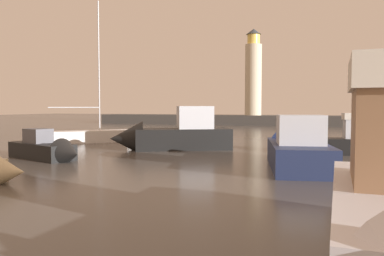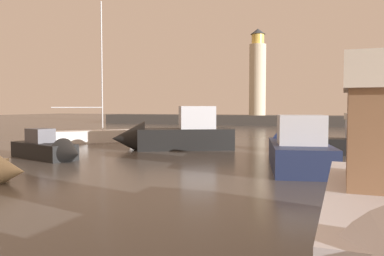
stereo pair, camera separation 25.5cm
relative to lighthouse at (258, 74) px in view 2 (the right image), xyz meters
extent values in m
plane|color=#4C4742|center=(7.50, -31.95, -8.41)|extent=(220.00, 220.00, 0.00)
cube|color=#423F3D|center=(7.50, 0.00, -7.61)|extent=(69.75, 6.29, 1.61)
cylinder|color=beige|center=(0.00, 0.00, -0.92)|extent=(2.75, 2.75, 11.77)
cylinder|color=#F2CC59|center=(0.00, 0.00, 5.79)|extent=(2.06, 2.06, 1.65)
cone|color=#33383D|center=(0.00, 0.00, 7.09)|extent=(2.47, 2.47, 0.94)
cube|color=#1E284C|center=(10.49, -45.28, -7.77)|extent=(3.91, 7.07, 1.28)
cone|color=#1E284C|center=(9.72, -41.35, -7.71)|extent=(2.98, 2.85, 2.57)
cube|color=silver|center=(10.62, -45.96, -6.43)|extent=(2.47, 2.40, 1.40)
cube|color=black|center=(-4.08, -46.50, -7.95)|extent=(5.00, 3.14, 0.93)
cone|color=black|center=(-1.46, -47.42, -7.90)|extent=(1.95, 2.01, 1.60)
cube|color=#595960|center=(-4.42, -46.38, -7.06)|extent=(1.83, 1.59, 0.84)
cube|color=black|center=(2.02, -38.99, -7.67)|extent=(7.18, 5.36, 1.49)
cone|color=black|center=(-1.56, -40.82, -7.59)|extent=(3.16, 3.23, 2.45)
cube|color=silver|center=(2.79, -38.59, -6.11)|extent=(3.09, 2.88, 1.62)
cube|color=black|center=(13.45, -38.35, -7.89)|extent=(5.20, 2.28, 1.03)
cone|color=black|center=(10.59, -38.80, -7.84)|extent=(1.57, 1.65, 1.45)
cube|color=silver|center=(13.74, -38.31, -6.77)|extent=(1.91, 1.21, 1.21)
cube|color=silver|center=(13.74, -38.31, -5.96)|extent=(2.10, 1.33, 0.42)
cone|color=beige|center=(-0.18, -53.12, -7.92)|extent=(1.84, 1.92, 1.62)
cube|color=white|center=(-7.31, -36.59, -7.90)|extent=(6.63, 6.63, 1.02)
cylinder|color=#B7B7BC|center=(-6.77, -36.05, -1.88)|extent=(0.12, 0.12, 11.03)
cylinder|color=#B7B7BC|center=(-8.26, -37.53, -5.41)|extent=(3.03, 3.03, 0.09)
camera|label=1|loc=(11.82, -65.19, -5.33)|focal=36.49mm
camera|label=2|loc=(12.06, -65.11, -5.33)|focal=36.49mm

